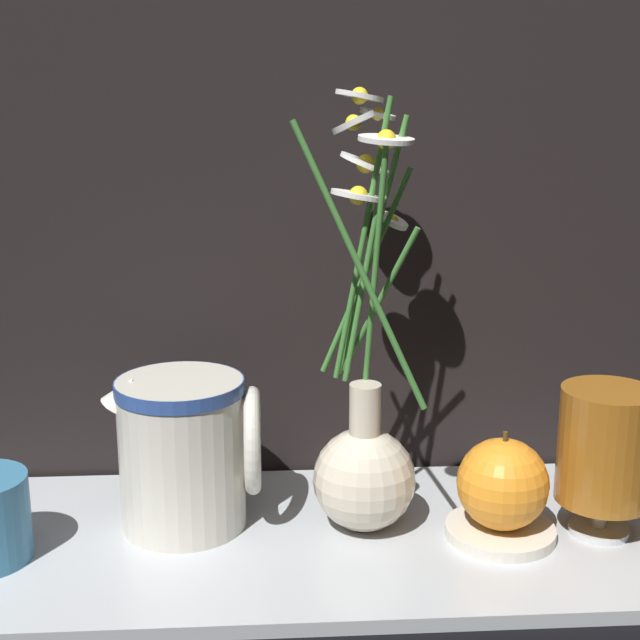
% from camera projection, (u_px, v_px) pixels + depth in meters
% --- Properties ---
extents(ground_plane, '(6.00, 6.00, 0.00)m').
position_uv_depth(ground_plane, '(301.00, 546.00, 0.78)').
color(ground_plane, black).
extents(shelf, '(0.72, 0.27, 0.01)m').
position_uv_depth(shelf, '(301.00, 540.00, 0.78)').
color(shelf, '#B2B7BC').
rests_on(shelf, ground_plane).
extents(vase_with_flowers, '(0.11, 0.22, 0.38)m').
position_uv_depth(vase_with_flowers, '(365.00, 445.00, 0.77)').
color(vase_with_flowers, beige).
rests_on(vase_with_flowers, shelf).
extents(ceramic_pitcher, '(0.14, 0.11, 0.15)m').
position_uv_depth(ceramic_pitcher, '(186.00, 446.00, 0.78)').
color(ceramic_pitcher, beige).
rests_on(ceramic_pitcher, shelf).
extents(tea_glass, '(0.08, 0.08, 0.13)m').
position_uv_depth(tea_glass, '(606.00, 448.00, 0.76)').
color(tea_glass, silver).
rests_on(tea_glass, shelf).
extents(saucer_plate, '(0.10, 0.10, 0.01)m').
position_uv_depth(saucer_plate, '(500.00, 531.00, 0.77)').
color(saucer_plate, silver).
rests_on(saucer_plate, shelf).
extents(orange_fruit, '(0.08, 0.08, 0.09)m').
position_uv_depth(orange_fruit, '(503.00, 484.00, 0.76)').
color(orange_fruit, orange).
rests_on(orange_fruit, saucer_plate).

